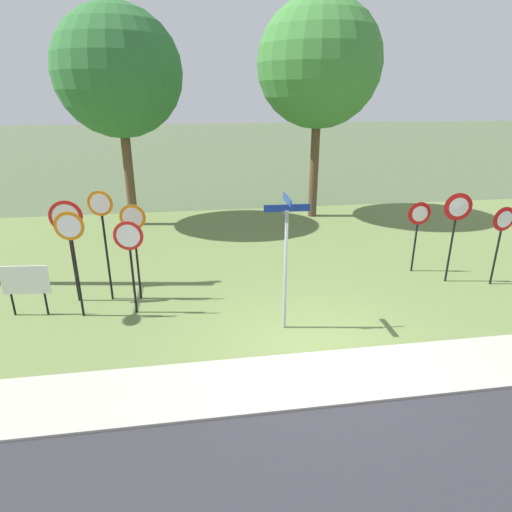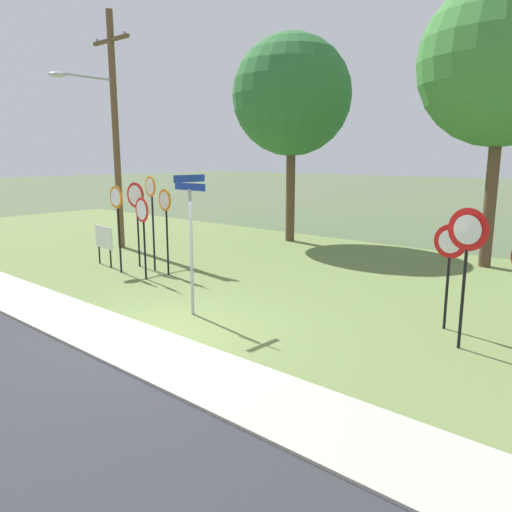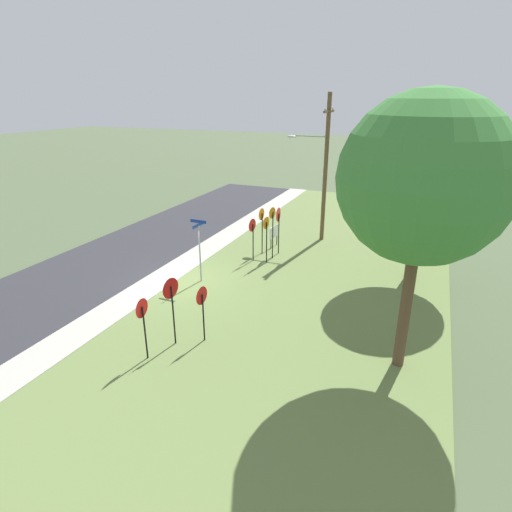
# 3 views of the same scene
# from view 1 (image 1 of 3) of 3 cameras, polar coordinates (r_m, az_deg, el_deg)

# --- Properties ---
(ground_plane) EXTENTS (160.00, 160.00, 0.00)m
(ground_plane) POSITION_cam_1_polar(r_m,az_deg,el_deg) (9.05, 8.10, -12.80)
(ground_plane) COLOR #4C5B3D
(sidewalk_strip) EXTENTS (44.00, 1.60, 0.06)m
(sidewalk_strip) POSITION_cam_1_polar(r_m,az_deg,el_deg) (8.41, 9.70, -15.54)
(sidewalk_strip) COLOR #ADAA9E
(sidewalk_strip) RESTS_ON ground_plane
(grass_median) EXTENTS (44.00, 12.00, 0.04)m
(grass_median) POSITION_cam_1_polar(r_m,az_deg,el_deg) (14.29, 1.33, 0.37)
(grass_median) COLOR olive
(grass_median) RESTS_ON ground_plane
(stop_sign_near_left) EXTENTS (0.65, 0.10, 2.56)m
(stop_sign_near_left) POSITION_cam_1_polar(r_m,az_deg,el_deg) (10.37, -23.31, 1.61)
(stop_sign_near_left) COLOR black
(stop_sign_near_left) RESTS_ON grass_median
(stop_sign_near_right) EXTENTS (0.62, 0.12, 2.48)m
(stop_sign_near_right) POSITION_cam_1_polar(r_m,az_deg,el_deg) (10.85, -15.90, 2.96)
(stop_sign_near_right) COLOR black
(stop_sign_near_right) RESTS_ON grass_median
(stop_sign_far_left) EXTENTS (0.68, 0.13, 2.29)m
(stop_sign_far_left) POSITION_cam_1_polar(r_m,az_deg,el_deg) (10.16, -16.48, 1.00)
(stop_sign_far_left) COLOR black
(stop_sign_far_left) RESTS_ON grass_median
(stop_sign_far_center) EXTENTS (0.77, 0.11, 2.61)m
(stop_sign_far_center) POSITION_cam_1_polar(r_m,az_deg,el_deg) (11.22, -23.77, 3.30)
(stop_sign_far_center) COLOR black
(stop_sign_far_center) RESTS_ON grass_median
(stop_sign_far_right) EXTENTS (0.60, 0.14, 2.83)m
(stop_sign_far_right) POSITION_cam_1_polar(r_m,az_deg,el_deg) (10.97, -19.71, 3.95)
(stop_sign_far_right) COLOR black
(stop_sign_far_right) RESTS_ON grass_median
(yield_sign_near_left) EXTENTS (0.74, 0.16, 2.53)m
(yield_sign_near_left) POSITION_cam_1_polar(r_m,az_deg,el_deg) (12.64, 25.16, 4.77)
(yield_sign_near_left) COLOR black
(yield_sign_near_left) RESTS_ON grass_median
(yield_sign_near_right) EXTENTS (0.66, 0.11, 2.20)m
(yield_sign_near_right) POSITION_cam_1_polar(r_m,az_deg,el_deg) (13.08, 29.98, 3.22)
(yield_sign_near_right) COLOR black
(yield_sign_near_right) RESTS_ON grass_median
(yield_sign_far_left) EXTENTS (0.67, 0.12, 2.10)m
(yield_sign_far_left) POSITION_cam_1_polar(r_m,az_deg,el_deg) (13.12, 20.83, 4.36)
(yield_sign_far_left) COLOR black
(yield_sign_far_left) RESTS_ON grass_median
(street_name_post) EXTENTS (0.96, 0.82, 3.01)m
(street_name_post) POSITION_cam_1_polar(r_m,az_deg,el_deg) (9.07, 4.00, 0.39)
(street_name_post) COLOR #9EA0A8
(street_name_post) RESTS_ON grass_median
(notice_board) EXTENTS (1.10, 0.14, 1.25)m
(notice_board) POSITION_cam_1_polar(r_m,az_deg,el_deg) (11.32, -28.36, -3.14)
(notice_board) COLOR black
(notice_board) RESTS_ON grass_median
(oak_tree_left) EXTENTS (4.62, 4.62, 8.02)m
(oak_tree_left) POSITION_cam_1_polar(r_m,az_deg,el_deg) (17.58, -17.85, 22.19)
(oak_tree_left) COLOR brown
(oak_tree_left) RESTS_ON grass_median
(oak_tree_right) EXTENTS (4.87, 4.87, 8.51)m
(oak_tree_right) POSITION_cam_1_polar(r_m,az_deg,el_deg) (18.34, 8.39, 23.94)
(oak_tree_right) COLOR brown
(oak_tree_right) RESTS_ON grass_median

